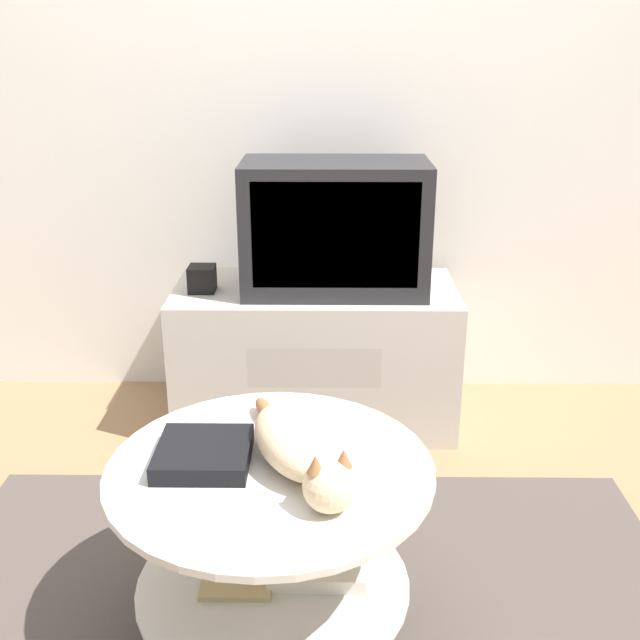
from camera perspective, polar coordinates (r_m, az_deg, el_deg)
name	(u,v)px	position (r m, az deg, el deg)	size (l,w,h in m)	color
ground_plane	(304,610)	(2.10, -1.20, -21.21)	(12.00, 12.00, 0.00)	#93704C
wall_back	(313,66)	(2.96, -0.53, 18.76)	(8.00, 0.05, 2.60)	silver
rug	(304,607)	(2.10, -1.20, -21.01)	(2.03, 1.21, 0.02)	#4C423D
tv_stand	(315,354)	(2.86, -0.36, -2.62)	(1.04, 0.50, 0.54)	beige
tv	(335,227)	(2.68, 1.15, 7.08)	(0.66, 0.35, 0.47)	#232326
speaker	(202,279)	(2.74, -8.98, 3.12)	(0.09, 0.09, 0.09)	black
coffee_table	(274,527)	(1.85, -3.49, -15.45)	(0.76, 0.76, 0.47)	#B2B2B7
dvd_box	(204,454)	(1.77, -8.85, -10.04)	(0.21, 0.21, 0.04)	black
cat	(301,447)	(1.70, -1.45, -9.64)	(0.28, 0.51, 0.14)	beige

